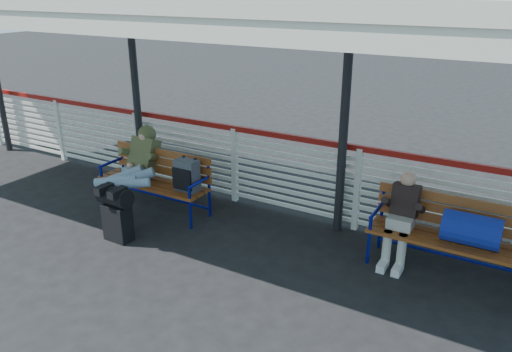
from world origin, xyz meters
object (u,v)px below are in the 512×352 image
Objects in this scene: bench_right at (461,230)px; bench_left at (166,175)px; companion_person at (401,217)px; traveler_man at (131,173)px; luggage_stack at (117,211)px.

bench_left is at bearing -175.69° from bench_right.
traveler_man is at bearing -170.16° from companion_person.
bench_left is at bearing 91.30° from luggage_stack.
traveler_man is 3.82m from companion_person.
companion_person is (3.42, 1.34, 0.18)m from luggage_stack.
luggage_stack is 0.43× the size of bench_right.
traveler_man reaches higher than bench_right.
bench_right is 0.69m from companion_person.
bench_right is at bearing 4.31° from bench_left.
luggage_stack is 0.43× the size of bench_left.
companion_person reaches higher than bench_left.
traveler_man is 1.43× the size of companion_person.
bench_left is 1.57× the size of companion_person.
traveler_man is at bearing -171.64° from bench_right.
companion_person is at bearing -179.89° from bench_right.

